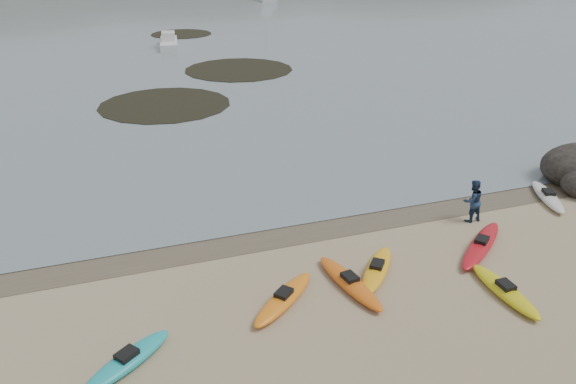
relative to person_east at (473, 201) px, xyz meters
name	(u,v)px	position (x,y,z in m)	size (l,w,h in m)	color
ground	(288,227)	(-6.94, 1.81, -0.86)	(600.00, 600.00, 0.00)	tan
wet_sand	(291,231)	(-6.94, 1.51, -0.86)	(60.00, 60.00, 0.00)	brown
kayaks	(364,285)	(-6.02, -2.86, -0.69)	(23.44, 9.13, 0.34)	red
person_east	(473,201)	(0.00, 0.00, 0.00)	(0.84, 0.65, 1.72)	navy
kelp_mats	(199,69)	(-4.98, 29.76, -0.83)	(15.84, 35.01, 0.04)	black
far_hills	(216,10)	(32.43, 195.78, -16.79)	(550.00, 135.00, 80.00)	#384235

